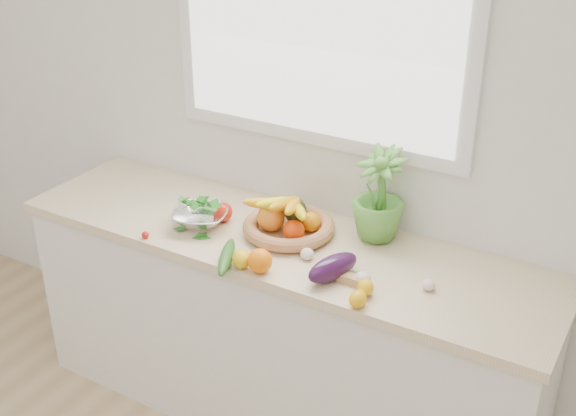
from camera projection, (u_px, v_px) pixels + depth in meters
The scene contains 20 objects.
back_wall at pixel (318, 108), 2.90m from camera, with size 4.50×0.02×2.70m, color white.
counter_cabinet at pixel (280, 333), 3.08m from camera, with size 2.20×0.58×0.86m, color silver.
countertop at pixel (280, 241), 2.88m from camera, with size 2.24×0.62×0.04m, color beige.
window_frame at pixel (318, 7), 2.70m from camera, with size 1.30×0.03×1.10m, color white.
window_pane at pixel (315, 8), 2.69m from camera, with size 1.18×0.01×0.98m, color white.
orange_loose at pixel (260, 261), 2.61m from camera, with size 0.09×0.09×0.09m, color orange.
lemon_a at pixel (241, 259), 2.65m from camera, with size 0.07×0.09×0.07m, color #DEB10C.
lemon_b at pixel (358, 299), 2.42m from camera, with size 0.06×0.07×0.06m, color #F5AB0D.
lemon_c at pixel (366, 287), 2.49m from camera, with size 0.06×0.07×0.06m, color #E8AB0C.
apple at pixel (223, 212), 2.97m from camera, with size 0.08×0.08×0.08m, color red.
ginger at pixel (350, 279), 2.56m from camera, with size 0.10×0.04×0.03m, color tan.
garlic_a at pixel (307, 254), 2.71m from camera, with size 0.05×0.05×0.04m, color white.
garlic_b at pixel (429, 285), 2.52m from camera, with size 0.05×0.05×0.04m, color white.
garlic_c at pixel (363, 279), 2.55m from camera, with size 0.06×0.06×0.05m, color silver.
eggplant at pixel (333, 268), 2.57m from camera, with size 0.09×0.23×0.09m, color #2C0E33.
cucumber at pixel (226, 257), 2.68m from camera, with size 0.05×0.27×0.05m, color #285318.
radish at pixel (145, 235), 2.85m from camera, with size 0.03×0.03×0.03m, color red.
potted_herb at pixel (379, 193), 2.77m from camera, with size 0.21×0.21×0.37m, color #559C39.
fruit_basket at pixel (288, 222), 2.87m from camera, with size 0.37×0.37×0.19m.
colander_with_spinach at pixel (200, 213), 2.92m from camera, with size 0.29×0.29×0.12m.
Camera 1 is at (1.30, -0.19, 2.30)m, focal length 45.00 mm.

